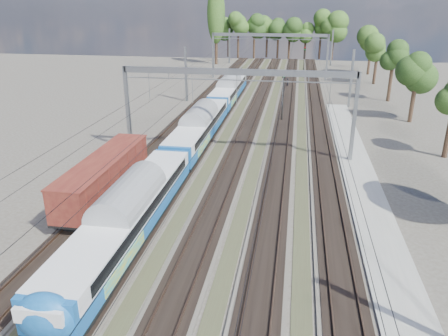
% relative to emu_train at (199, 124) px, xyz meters
% --- Properties ---
extents(track_bed, '(21.00, 130.00, 0.34)m').
position_rel_emu_train_xyz_m(track_bed, '(4.50, 12.47, -2.50)').
color(track_bed, '#47423A').
rests_on(track_bed, ground).
extents(platform, '(3.00, 70.00, 0.30)m').
position_rel_emu_train_xyz_m(platform, '(16.50, -12.53, -2.45)').
color(platform, gray).
rests_on(platform, ground).
extents(catenary, '(25.65, 130.00, 9.00)m').
position_rel_emu_train_xyz_m(catenary, '(4.83, 20.16, 3.80)').
color(catenary, slate).
rests_on(catenary, ground).
extents(tree_belt, '(39.66, 100.24, 12.20)m').
position_rel_emu_train_xyz_m(tree_belt, '(12.64, 55.85, 5.58)').
color(tree_belt, black).
rests_on(tree_belt, ground).
extents(poplar, '(4.40, 4.40, 19.04)m').
position_rel_emu_train_xyz_m(poplar, '(-10.00, 65.47, 9.29)').
color(poplar, black).
rests_on(poplar, ground).
extents(emu_train, '(3.02, 63.91, 4.42)m').
position_rel_emu_train_xyz_m(emu_train, '(0.00, 0.00, 0.00)').
color(emu_train, black).
rests_on(emu_train, ground).
extents(freight_boxcar, '(2.76, 13.31, 3.43)m').
position_rel_emu_train_xyz_m(freight_boxcar, '(-4.50, -14.61, -0.51)').
color(freight_boxcar, black).
rests_on(freight_boxcar, ground).
extents(worker, '(0.53, 0.68, 1.65)m').
position_rel_emu_train_xyz_m(worker, '(8.68, 37.15, -1.78)').
color(worker, black).
rests_on(worker, ground).
extents(signal_near, '(0.44, 0.40, 6.54)m').
position_rel_emu_train_xyz_m(signal_near, '(8.62, 12.40, 1.54)').
color(signal_near, black).
rests_on(signal_near, ground).
extents(signal_far, '(0.44, 0.41, 6.17)m').
position_rel_emu_train_xyz_m(signal_far, '(11.58, 49.03, 1.30)').
color(signal_far, black).
rests_on(signal_far, ground).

